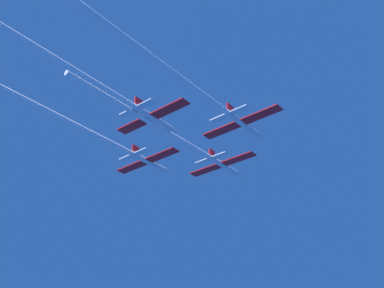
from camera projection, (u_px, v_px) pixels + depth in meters
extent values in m
cylinder|color=white|center=(223.00, 165.00, 110.52)|extent=(1.24, 11.26, 1.24)
cone|color=white|center=(239.00, 175.00, 115.14)|extent=(1.21, 2.48, 1.21)
ellipsoid|color=black|center=(229.00, 167.00, 112.45)|extent=(0.87, 2.25, 0.62)
cube|color=red|center=(206.00, 170.00, 112.85)|extent=(8.55, 2.48, 0.27)
cube|color=red|center=(239.00, 159.00, 107.44)|extent=(8.55, 2.48, 0.27)
cube|color=red|center=(212.00, 153.00, 108.24)|extent=(0.32, 2.03, 1.80)
cube|color=white|center=(203.00, 162.00, 108.75)|extent=(3.85, 1.49, 0.27)
cube|color=white|center=(220.00, 155.00, 105.93)|extent=(3.85, 1.49, 0.27)
cylinder|color=white|center=(148.00, 121.00, 92.91)|extent=(1.11, 41.09, 1.11)
cylinder|color=white|center=(149.00, 162.00, 107.58)|extent=(1.24, 11.26, 1.24)
cone|color=white|center=(168.00, 172.00, 112.20)|extent=(1.21, 2.48, 1.21)
ellipsoid|color=black|center=(156.00, 164.00, 109.50)|extent=(0.87, 2.25, 0.62)
cube|color=red|center=(133.00, 167.00, 109.91)|extent=(8.55, 2.48, 0.27)
cube|color=red|center=(162.00, 155.00, 104.49)|extent=(8.55, 2.48, 0.27)
cube|color=red|center=(135.00, 149.00, 105.29)|extent=(0.32, 2.03, 1.80)
cube|color=white|center=(127.00, 158.00, 105.80)|extent=(3.85, 1.49, 0.27)
cube|color=white|center=(142.00, 151.00, 102.99)|extent=(3.85, 1.49, 0.27)
cylinder|color=white|center=(61.00, 118.00, 90.70)|extent=(1.11, 38.91, 1.11)
cylinder|color=white|center=(243.00, 124.00, 93.97)|extent=(1.24, 11.26, 1.24)
cone|color=white|center=(260.00, 137.00, 98.60)|extent=(1.21, 2.48, 1.21)
ellipsoid|color=black|center=(249.00, 126.00, 95.90)|extent=(0.87, 2.25, 0.62)
cube|color=red|center=(222.00, 130.00, 96.30)|extent=(8.55, 2.48, 0.27)
cube|color=red|center=(261.00, 114.00, 90.89)|extent=(8.55, 2.48, 0.27)
cube|color=red|center=(230.00, 108.00, 91.69)|extent=(0.32, 2.03, 1.80)
cube|color=white|center=(219.00, 118.00, 92.20)|extent=(3.85, 1.49, 0.27)
cube|color=white|center=(240.00, 110.00, 89.39)|extent=(3.85, 1.49, 0.27)
cylinder|color=white|center=(147.00, 54.00, 74.88)|extent=(1.11, 45.48, 1.11)
cylinder|color=white|center=(154.00, 118.00, 92.62)|extent=(1.24, 11.26, 1.24)
cone|color=white|center=(176.00, 132.00, 97.24)|extent=(1.21, 2.48, 1.21)
ellipsoid|color=black|center=(162.00, 121.00, 94.55)|extent=(0.87, 2.25, 0.62)
cube|color=red|center=(135.00, 125.00, 94.95)|extent=(8.55, 2.48, 0.27)
cube|color=red|center=(170.00, 109.00, 89.54)|extent=(8.55, 2.48, 0.27)
cube|color=red|center=(138.00, 102.00, 90.34)|extent=(0.32, 2.03, 1.80)
cube|color=white|center=(128.00, 113.00, 90.85)|extent=(3.85, 1.49, 0.27)
cube|color=white|center=(146.00, 104.00, 88.04)|extent=(3.85, 1.49, 0.27)
cylinder|color=white|center=(29.00, 43.00, 73.06)|extent=(1.11, 46.89, 1.11)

